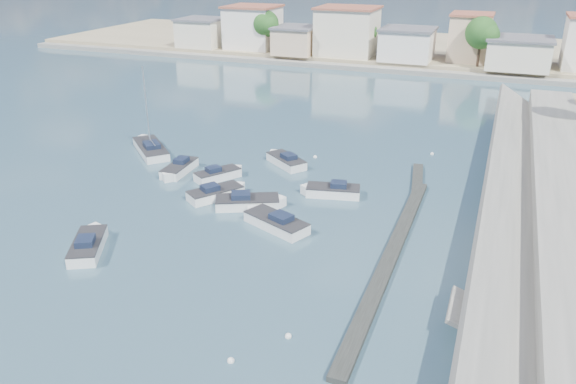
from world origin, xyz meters
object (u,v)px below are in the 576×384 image
(motorboat_g, at_px, (178,169))
(motorboat_b, at_px, (218,193))
(sailboat, at_px, (150,148))
(motorboat_f, at_px, (285,161))
(motorboat_d, at_px, (330,191))
(motorboat_h, at_px, (251,203))
(motorboat_a, at_px, (89,244))
(motorboat_e, at_px, (220,175))
(motorboat_c, at_px, (274,222))

(motorboat_g, bearing_deg, motorboat_b, -30.62)
(sailboat, bearing_deg, motorboat_f, 6.34)
(motorboat_g, bearing_deg, motorboat_d, 0.92)
(motorboat_h, xyz_separation_m, sailboat, (-15.24, 8.46, 0.03))
(motorboat_d, height_order, motorboat_f, same)
(motorboat_a, height_order, motorboat_d, same)
(motorboat_e, height_order, motorboat_f, same)
(motorboat_a, bearing_deg, motorboat_f, 72.13)
(motorboat_f, height_order, motorboat_g, same)
(motorboat_a, distance_m, sailboat, 20.35)
(motorboat_a, xyz_separation_m, motorboat_h, (7.58, 10.39, -0.00))
(motorboat_b, xyz_separation_m, motorboat_d, (8.65, 3.79, -0.00))
(motorboat_g, relative_size, sailboat, 0.57)
(motorboat_c, xyz_separation_m, motorboat_e, (-8.23, 7.08, -0.00))
(motorboat_a, relative_size, motorboat_e, 1.20)
(motorboat_c, height_order, motorboat_g, same)
(motorboat_d, bearing_deg, motorboat_h, -139.44)
(motorboat_d, bearing_deg, motorboat_e, 179.91)
(motorboat_f, xyz_separation_m, motorboat_g, (-8.37, -5.76, 0.00))
(motorboat_e, bearing_deg, motorboat_g, -176.54)
(motorboat_d, xyz_separation_m, sailboat, (-20.53, 3.94, 0.03))
(motorboat_g, distance_m, sailboat, 7.21)
(motorboat_e, distance_m, motorboat_f, 6.91)
(motorboat_a, distance_m, motorboat_f, 21.47)
(motorboat_a, xyz_separation_m, motorboat_d, (12.87, 14.91, -0.00))
(motorboat_d, bearing_deg, motorboat_a, -130.79)
(motorboat_a, xyz_separation_m, motorboat_e, (2.41, 14.93, -0.00))
(motorboat_b, distance_m, motorboat_f, 9.60)
(motorboat_a, height_order, motorboat_h, same)
(motorboat_d, distance_m, sailboat, 20.90)
(motorboat_e, bearing_deg, motorboat_a, -99.18)
(motorboat_d, height_order, sailboat, sailboat)
(motorboat_e, distance_m, motorboat_h, 6.88)
(motorboat_c, bearing_deg, sailboat, 148.99)
(motorboat_g, bearing_deg, motorboat_c, -28.78)
(motorboat_h, distance_m, sailboat, 17.43)
(motorboat_g, bearing_deg, motorboat_e, 3.46)
(motorboat_a, relative_size, motorboat_g, 1.01)
(motorboat_f, bearing_deg, motorboat_b, -104.28)
(motorboat_b, bearing_deg, motorboat_a, -110.77)
(motorboat_e, bearing_deg, motorboat_d, -0.09)
(motorboat_f, bearing_deg, motorboat_h, -84.34)
(motorboat_c, bearing_deg, motorboat_d, 72.47)
(sailboat, bearing_deg, motorboat_c, -31.01)
(motorboat_h, height_order, sailboat, sailboat)
(motorboat_c, distance_m, sailboat, 21.35)
(motorboat_f, bearing_deg, motorboat_e, -127.20)
(motorboat_b, xyz_separation_m, sailboat, (-11.88, 7.72, 0.03))
(motorboat_a, bearing_deg, motorboat_d, 49.21)
(motorboat_c, distance_m, motorboat_d, 7.40)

